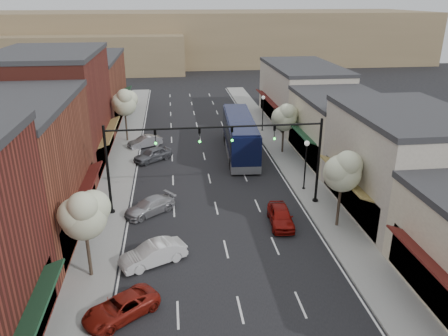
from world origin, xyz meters
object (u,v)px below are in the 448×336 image
object	(u,v)px
tree_left_far	(125,102)
coach_bus	(240,135)
red_hatchback	(281,216)
tree_left_near	(84,214)
lamp_post_far	(263,107)
parked_car_a	(121,308)
signal_mast_right	(289,150)
tree_right_near	(343,170)
lamp_post_near	(306,157)
signal_mast_left	(140,156)
parked_car_e	(145,142)
tree_right_far	(285,116)
parked_car_b	(153,254)
parked_car_c	(150,206)
parked_car_d	(153,154)

from	to	relation	value
tree_left_far	coach_bus	size ratio (longest dim) A/B	0.48
red_hatchback	tree_left_near	bearing A→B (deg)	-154.58
lamp_post_far	parked_car_a	bearing A→B (deg)	-113.79
signal_mast_right	tree_right_near	bearing A→B (deg)	-56.09
lamp_post_near	signal_mast_left	bearing A→B (deg)	-169.44
signal_mast_left	tree_left_near	distance (m)	8.48
tree_left_near	parked_car_e	world-z (taller)	tree_left_near
tree_right_far	lamp_post_far	bearing A→B (deg)	93.88
parked_car_b	parked_car_c	xyz separation A→B (m)	(-0.44, 6.81, -0.08)
tree_left_far	parked_car_a	size ratio (longest dim) A/B	1.52
tree_left_near	coach_bus	xyz separation A→B (m)	(12.06, 20.45, -2.20)
tree_left_near	lamp_post_far	distance (m)	32.35
lamp_post_far	parked_car_b	xyz separation A→B (m)	(-12.47, -27.06, -2.32)
parked_car_c	tree_left_near	bearing A→B (deg)	-58.87
lamp_post_near	signal_mast_right	bearing A→B (deg)	-131.05
tree_right_far	coach_bus	size ratio (longest dim) A/B	0.42
signal_mast_left	lamp_post_near	distance (m)	13.75
signal_mast_right	red_hatchback	world-z (taller)	signal_mast_right
parked_car_b	signal_mast_left	bearing A→B (deg)	162.54
tree_right_near	tree_left_near	world-z (taller)	tree_right_near
signal_mast_right	red_hatchback	xyz separation A→B (m)	(-1.27, -3.16, -3.94)
tree_left_near	parked_car_b	distance (m)	5.13
lamp_post_near	tree_right_far	bearing A→B (deg)	86.69
tree_right_far	lamp_post_far	distance (m)	8.13
tree_left_near	parked_car_d	distance (m)	19.88
tree_left_far	parked_car_e	world-z (taller)	tree_left_far
lamp_post_near	parked_car_e	size ratio (longest dim) A/B	1.18
lamp_post_near	parked_car_a	distance (m)	20.13
signal_mast_left	parked_car_d	bearing A→B (deg)	87.94
tree_left_far	parked_car_c	bearing A→B (deg)	-80.21
tree_right_near	lamp_post_near	world-z (taller)	tree_right_near
tree_left_far	parked_car_e	xyz separation A→B (m)	(2.05, -2.18, -3.99)
signal_mast_left	parked_car_e	xyz separation A→B (m)	(-0.58, 15.77, -4.00)
tree_right_far	parked_car_a	world-z (taller)	tree_right_far
signal_mast_right	signal_mast_left	distance (m)	11.24
parked_car_d	parked_car_e	size ratio (longest dim) A/B	1.07
tree_right_near	tree_right_far	world-z (taller)	tree_right_near
parked_car_c	red_hatchback	bearing A→B (deg)	35.89
signal_mast_left	tree_right_far	xyz separation A→B (m)	(13.97, 11.95, -0.63)
parked_car_e	lamp_post_far	bearing A→B (deg)	77.79
lamp_post_near	red_hatchback	bearing A→B (deg)	-121.35
lamp_post_far	parked_car_b	distance (m)	29.88
tree_right_near	tree_left_near	xyz separation A→B (m)	(-16.60, -4.00, -0.23)
tree_left_far	coach_bus	bearing A→B (deg)	-24.71
lamp_post_far	parked_car_e	distance (m)	14.82
tree_right_near	tree_left_far	xyz separation A→B (m)	(-16.60, 22.00, 0.15)
signal_mast_right	parked_car_a	size ratio (longest dim) A/B	2.04
parked_car_b	parked_car_e	bearing A→B (deg)	158.73
parked_car_e	tree_left_near	bearing A→B (deg)	-33.95
lamp_post_near	parked_car_a	bearing A→B (deg)	-134.48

